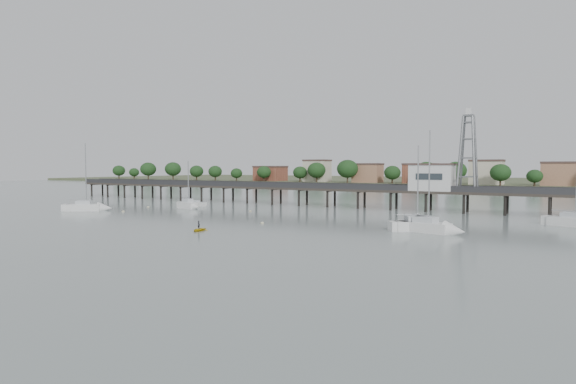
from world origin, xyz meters
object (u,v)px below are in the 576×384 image
Objects in this scene: lattice_tower at (468,154)px; sailboat_a at (91,207)px; pier at (317,189)px; sailboat_c at (422,226)px; yellow_dinghy at (199,231)px; white_tender at (198,204)px; sailboat_d at (435,228)px; sailboat_b at (190,205)px.

lattice_tower is 1.11× the size of sailboat_a.
sailboat_c is at bearing -43.51° from pier.
pier is at bearing 85.54° from yellow_dinghy.
sailboat_a reaches higher than white_tender.
sailboat_d is 1.01× the size of sailboat_a.
lattice_tower is 1.09× the size of sailboat_d.
sailboat_b is 19.06m from sailboat_a.
sailboat_a is (-64.21, -3.14, -0.01)m from sailboat_c.
sailboat_d is at bearing 15.82° from yellow_dinghy.
sailboat_c is at bearing 20.39° from yellow_dinghy.
sailboat_b is at bearing -59.47° from white_tender.
sailboat_d is at bearing -74.53° from sailboat_c.
sailboat_b is 0.85× the size of sailboat_c.
pier is 57.56× the size of yellow_dinghy.
sailboat_a is (-64.91, -32.38, -10.46)m from lattice_tower.
white_tender is (-22.69, -13.01, -3.37)m from pier.
sailboat_d reaches higher than sailboat_b.
white_tender is at bearing 25.21° from sailboat_a.
yellow_dinghy is at bearing -83.81° from pier.
yellow_dinghy is at bearing -53.88° from sailboat_a.
pier is 41.16× the size of white_tender.
pier is at bearing -180.00° from lattice_tower.
sailboat_a is (-13.71, -13.23, -0.02)m from sailboat_b.
yellow_dinghy is at bearing 173.57° from sailboat_c.
sailboat_a is 5.36× the size of yellow_dinghy.
white_tender is at bearing 120.23° from yellow_dinghy.
sailboat_b is at bearing -159.49° from lattice_tower.
sailboat_a is 3.83× the size of white_tender.
yellow_dinghy is at bearing -44.64° from white_tender.
sailboat_a is at bearing -153.49° from lattice_tower.
sailboat_b is 51.49m from sailboat_c.
sailboat_b is at bearing 131.23° from sailboat_c.
sailboat_d is (32.95, -30.86, -3.16)m from pier.
lattice_tower is 5.95× the size of yellow_dinghy.
sailboat_b reaches higher than pier.
pier is at bearing 148.72° from sailboat_d.
sailboat_c is at bearing 1.90° from sailboat_b.
sailboat_b is 6.83m from white_tender.
sailboat_c is (-2.15, 1.62, 0.01)m from sailboat_d.
lattice_tower reaches higher than sailboat_b.
pier is 46.63m from sailboat_a.
pier is 32.34m from lattice_tower.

